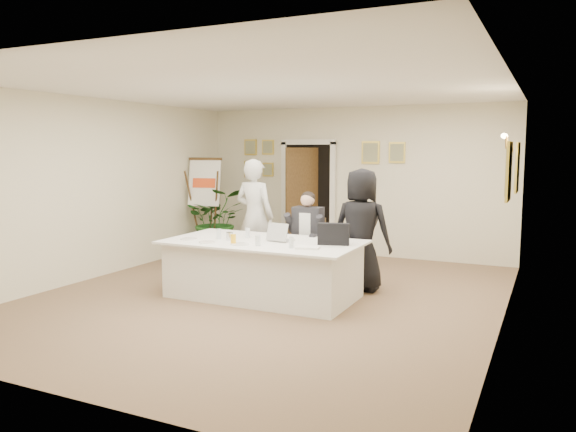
% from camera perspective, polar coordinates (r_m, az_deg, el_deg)
% --- Properties ---
extents(floor, '(7.00, 7.00, 0.00)m').
position_cam_1_polar(floor, '(7.77, -2.02, -8.18)').
color(floor, brown).
rests_on(floor, ground).
extents(ceiling, '(6.00, 7.00, 0.02)m').
position_cam_1_polar(ceiling, '(7.55, -2.11, 12.81)').
color(ceiling, white).
rests_on(ceiling, wall_back).
extents(wall_back, '(6.00, 0.10, 2.80)m').
position_cam_1_polar(wall_back, '(10.75, 6.58, 3.51)').
color(wall_back, white).
rests_on(wall_back, floor).
extents(wall_front, '(6.00, 0.10, 2.80)m').
position_cam_1_polar(wall_front, '(4.73, -22.00, -1.09)').
color(wall_front, white).
rests_on(wall_front, floor).
extents(wall_left, '(0.10, 7.00, 2.80)m').
position_cam_1_polar(wall_left, '(9.30, -18.71, 2.69)').
color(wall_left, white).
rests_on(wall_left, floor).
extents(wall_right, '(0.10, 7.00, 2.80)m').
position_cam_1_polar(wall_right, '(6.71, 21.34, 1.13)').
color(wall_right, white).
rests_on(wall_right, floor).
extents(doorway, '(1.14, 0.86, 2.20)m').
position_cam_1_polar(doorway, '(10.93, 1.87, 1.72)').
color(doorway, black).
rests_on(doorway, floor).
extents(pictures_back_wall, '(3.40, 0.06, 0.80)m').
position_cam_1_polar(pictures_back_wall, '(10.99, 2.59, 5.96)').
color(pictures_back_wall, gold).
rests_on(pictures_back_wall, wall_back).
extents(pictures_right_wall, '(0.06, 2.20, 0.80)m').
position_cam_1_polar(pictures_right_wall, '(7.88, 21.87, 4.43)').
color(pictures_right_wall, gold).
rests_on(pictures_right_wall, wall_right).
extents(wall_sconce, '(0.20, 0.30, 0.24)m').
position_cam_1_polar(wall_sconce, '(7.88, 21.47, 6.99)').
color(wall_sconce, gold).
rests_on(wall_sconce, wall_right).
extents(conference_table, '(2.64, 1.41, 0.78)m').
position_cam_1_polar(conference_table, '(7.68, -2.53, -5.35)').
color(conference_table, silver).
rests_on(conference_table, floor).
extents(seated_man, '(0.60, 0.64, 1.40)m').
position_cam_1_polar(seated_man, '(8.41, 1.91, -2.16)').
color(seated_man, black).
rests_on(seated_man, floor).
extents(flip_chart, '(0.65, 0.46, 1.81)m').
position_cam_1_polar(flip_chart, '(11.02, -8.26, 0.62)').
color(flip_chart, '#31200F').
rests_on(flip_chart, floor).
extents(standing_man, '(0.70, 0.49, 1.85)m').
position_cam_1_polar(standing_man, '(9.11, -3.41, -0.03)').
color(standing_man, silver).
rests_on(standing_man, floor).
extents(standing_woman, '(0.87, 0.59, 1.74)m').
position_cam_1_polar(standing_woman, '(8.03, 7.45, -1.40)').
color(standing_woman, black).
rests_on(standing_woman, floor).
extents(potted_palm, '(1.51, 1.47, 1.27)m').
position_cam_1_polar(potted_palm, '(10.97, -7.19, -0.45)').
color(potted_palm, '#1E521B').
rests_on(potted_palm, floor).
extents(laptop, '(0.36, 0.38, 0.28)m').
position_cam_1_polar(laptop, '(7.59, -0.72, -1.50)').
color(laptop, '#B7BABC').
rests_on(laptop, conference_table).
extents(laptop_bag, '(0.42, 0.21, 0.28)m').
position_cam_1_polar(laptop_bag, '(7.28, 4.64, -1.85)').
color(laptop_bag, black).
rests_on(laptop_bag, conference_table).
extents(paper_stack, '(0.32, 0.26, 0.03)m').
position_cam_1_polar(paper_stack, '(7.02, 2.03, -3.21)').
color(paper_stack, white).
rests_on(paper_stack, conference_table).
extents(plate_left, '(0.28, 0.28, 0.01)m').
position_cam_1_polar(plate_left, '(7.84, -10.05, -2.31)').
color(plate_left, white).
rests_on(plate_left, conference_table).
extents(plate_mid, '(0.25, 0.25, 0.01)m').
position_cam_1_polar(plate_mid, '(7.53, -8.23, -2.64)').
color(plate_mid, white).
rests_on(plate_mid, conference_table).
extents(plate_near, '(0.24, 0.24, 0.01)m').
position_cam_1_polar(plate_near, '(7.33, -4.90, -2.86)').
color(plate_near, white).
rests_on(plate_near, conference_table).
extents(glass_a, '(0.07, 0.07, 0.14)m').
position_cam_1_polar(glass_a, '(7.80, -7.04, -1.83)').
color(glass_a, silver).
rests_on(glass_a, conference_table).
extents(glass_b, '(0.07, 0.07, 0.14)m').
position_cam_1_polar(glass_b, '(7.21, -3.09, -2.50)').
color(glass_b, silver).
rests_on(glass_b, conference_table).
extents(glass_c, '(0.06, 0.06, 0.14)m').
position_cam_1_polar(glass_c, '(7.04, 0.33, -2.71)').
color(glass_c, silver).
rests_on(glass_c, conference_table).
extents(glass_d, '(0.07, 0.07, 0.14)m').
position_cam_1_polar(glass_d, '(7.88, -4.12, -1.71)').
color(glass_d, silver).
rests_on(glass_d, conference_table).
extents(oj_glass, '(0.09, 0.09, 0.13)m').
position_cam_1_polar(oj_glass, '(7.36, -5.58, -2.37)').
color(oj_glass, yellow).
rests_on(oj_glass, conference_table).
extents(steel_jug, '(0.11, 0.11, 0.11)m').
position_cam_1_polar(steel_jug, '(7.68, -5.96, -2.06)').
color(steel_jug, silver).
rests_on(steel_jug, conference_table).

